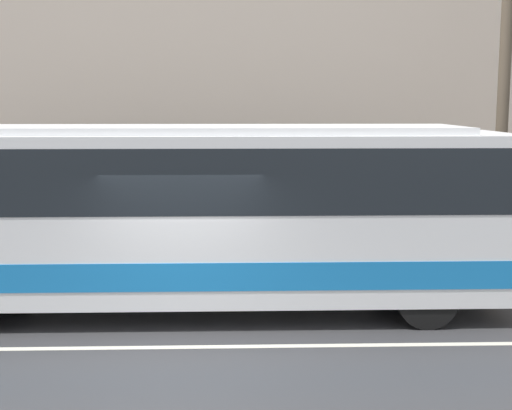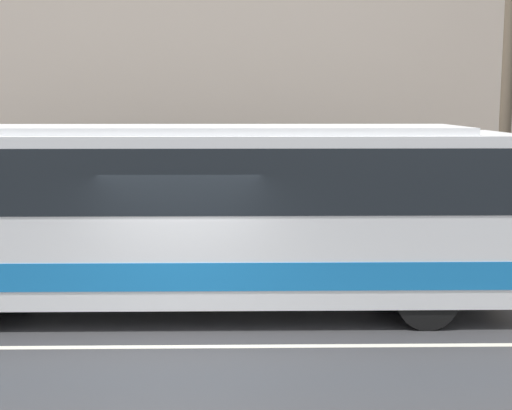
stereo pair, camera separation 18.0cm
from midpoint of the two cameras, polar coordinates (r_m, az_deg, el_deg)
ground_plane at (r=10.81m, az=-6.61°, el=-11.25°), size 60.00×60.00×0.00m
sidewalk at (r=15.77m, az=-5.06°, el=-4.70°), size 60.00×2.37×0.14m
building_facade at (r=16.82m, az=-5.06°, el=15.46°), size 60.00×0.35×11.83m
lane_stripe at (r=10.81m, az=-6.61°, el=-11.23°), size 54.00×0.14×0.01m
transit_bus at (r=12.22m, az=-6.89°, el=-0.25°), size 11.38×2.51×3.20m
utility_pole_near at (r=15.67m, az=18.87°, el=8.48°), size 0.25×0.25×7.28m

